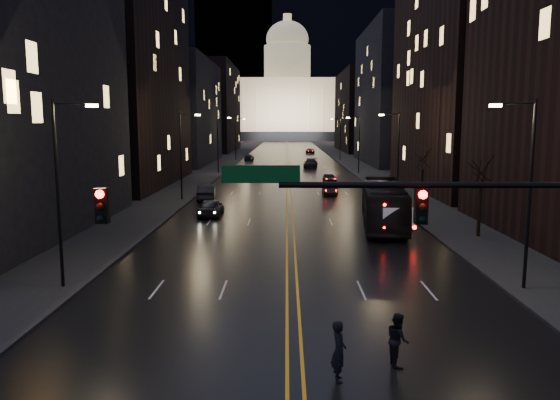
{
  "coord_description": "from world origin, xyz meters",
  "views": [
    {
      "loc": [
        -0.28,
        -15.19,
        7.92
      ],
      "look_at": [
        -0.63,
        13.79,
        3.82
      ],
      "focal_mm": 35.0,
      "sensor_mm": 36.0,
      "label": 1
    }
  ],
  "objects_px": {
    "traffic_signal": "(506,224)",
    "pedestrian_b": "(398,339)",
    "pedestrian_a": "(339,351)",
    "bus": "(383,204)",
    "oncoming_car_a": "(211,207)",
    "oncoming_car_b": "(207,193)",
    "receding_car_a": "(329,189)"
  },
  "relations": [
    {
      "from": "traffic_signal",
      "to": "pedestrian_b",
      "type": "height_order",
      "value": "traffic_signal"
    },
    {
      "from": "oncoming_car_a",
      "to": "receding_car_a",
      "type": "distance_m",
      "value": 18.09
    },
    {
      "from": "bus",
      "to": "oncoming_car_a",
      "type": "xyz_separation_m",
      "value": [
        -13.91,
        4.48,
        -0.97
      ]
    },
    {
      "from": "traffic_signal",
      "to": "pedestrian_a",
      "type": "relative_size",
      "value": 8.95
    },
    {
      "from": "oncoming_car_b",
      "to": "receding_car_a",
      "type": "relative_size",
      "value": 1.17
    },
    {
      "from": "traffic_signal",
      "to": "receding_car_a",
      "type": "relative_size",
      "value": 4.05
    },
    {
      "from": "oncoming_car_a",
      "to": "oncoming_car_b",
      "type": "height_order",
      "value": "oncoming_car_b"
    },
    {
      "from": "oncoming_car_a",
      "to": "pedestrian_b",
      "type": "height_order",
      "value": "pedestrian_b"
    },
    {
      "from": "pedestrian_a",
      "to": "oncoming_car_b",
      "type": "bearing_deg",
      "value": 10.81
    },
    {
      "from": "oncoming_car_a",
      "to": "pedestrian_a",
      "type": "relative_size",
      "value": 2.34
    },
    {
      "from": "oncoming_car_b",
      "to": "pedestrian_a",
      "type": "distance_m",
      "value": 40.69
    },
    {
      "from": "bus",
      "to": "oncoming_car_b",
      "type": "relative_size",
      "value": 2.51
    },
    {
      "from": "receding_car_a",
      "to": "pedestrian_a",
      "type": "bearing_deg",
      "value": -94.33
    },
    {
      "from": "traffic_signal",
      "to": "bus",
      "type": "distance_m",
      "value": 26.44
    },
    {
      "from": "traffic_signal",
      "to": "oncoming_car_b",
      "type": "xyz_separation_m",
      "value": [
        -14.41,
        40.26,
        -4.28
      ]
    },
    {
      "from": "pedestrian_a",
      "to": "traffic_signal",
      "type": "bearing_deg",
      "value": -102.76
    },
    {
      "from": "bus",
      "to": "pedestrian_a",
      "type": "distance_m",
      "value": 26.09
    },
    {
      "from": "oncoming_car_a",
      "to": "oncoming_car_b",
      "type": "bearing_deg",
      "value": -77.42
    },
    {
      "from": "pedestrian_a",
      "to": "pedestrian_b",
      "type": "distance_m",
      "value": 2.36
    },
    {
      "from": "bus",
      "to": "traffic_signal",
      "type": "bearing_deg",
      "value": -86.25
    },
    {
      "from": "bus",
      "to": "receding_car_a",
      "type": "distance_m",
      "value": 18.87
    },
    {
      "from": "oncoming_car_b",
      "to": "receding_car_a",
      "type": "distance_m",
      "value": 13.77
    },
    {
      "from": "bus",
      "to": "oncoming_car_b",
      "type": "distance_m",
      "value": 21.07
    },
    {
      "from": "oncoming_car_a",
      "to": "pedestrian_b",
      "type": "bearing_deg",
      "value": 111.7
    },
    {
      "from": "traffic_signal",
      "to": "receding_car_a",
      "type": "height_order",
      "value": "traffic_signal"
    },
    {
      "from": "pedestrian_b",
      "to": "oncoming_car_a",
      "type": "bearing_deg",
      "value": 14.14
    },
    {
      "from": "pedestrian_b",
      "to": "receding_car_a",
      "type": "bearing_deg",
      "value": -6.76
    },
    {
      "from": "bus",
      "to": "receding_car_a",
      "type": "xyz_separation_m",
      "value": [
        -2.67,
        18.65,
        -1.04
      ]
    },
    {
      "from": "pedestrian_b",
      "to": "traffic_signal",
      "type": "bearing_deg",
      "value": -132.77
    },
    {
      "from": "traffic_signal",
      "to": "pedestrian_b",
      "type": "distance_m",
      "value": 5.28
    },
    {
      "from": "traffic_signal",
      "to": "oncoming_car_a",
      "type": "distance_m",
      "value": 33.46
    },
    {
      "from": "receding_car_a",
      "to": "pedestrian_a",
      "type": "height_order",
      "value": "pedestrian_a"
    }
  ]
}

